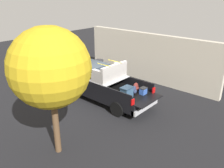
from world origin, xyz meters
TOP-DOWN VIEW (x-y plane):
  - ground_plane at (0.00, 0.00)m, footprint 40.00×40.00m
  - pickup_truck at (0.35, 0.00)m, footprint 6.05×2.06m
  - building_facade at (-0.11, -4.18)m, footprint 9.66×0.36m
  - tree_background at (-1.76, 4.43)m, footprint 2.76×2.76m
  - trash_can at (3.41, -3.17)m, footprint 0.60×0.60m

SIDE VIEW (x-z plane):
  - ground_plane at x=0.00m, z-range 0.00..0.00m
  - trash_can at x=3.41m, z-range 0.01..0.99m
  - pickup_truck at x=0.35m, z-range -0.17..2.06m
  - building_facade at x=-0.11m, z-range 0.00..3.17m
  - tree_background at x=-1.76m, z-range 0.96..5.68m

